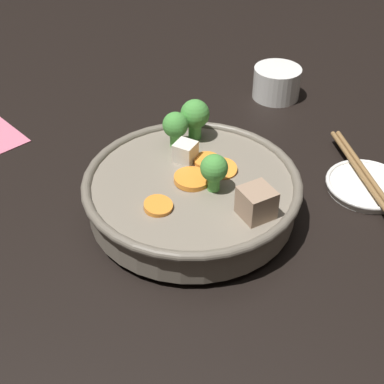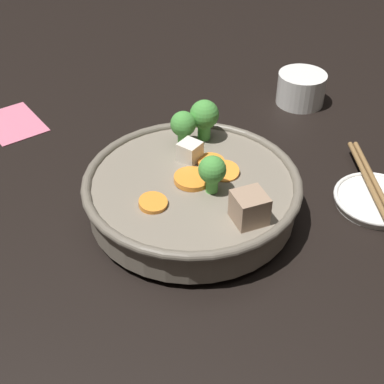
{
  "view_description": "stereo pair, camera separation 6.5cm",
  "coord_description": "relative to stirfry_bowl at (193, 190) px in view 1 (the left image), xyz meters",
  "views": [
    {
      "loc": [
        0.45,
        -0.24,
        0.44
      ],
      "look_at": [
        0.0,
        0.0,
        0.04
      ],
      "focal_mm": 50.0,
      "sensor_mm": 36.0,
      "label": 1
    },
    {
      "loc": [
        0.48,
        -0.18,
        0.44
      ],
      "look_at": [
        0.0,
        0.0,
        0.04
      ],
      "focal_mm": 50.0,
      "sensor_mm": 36.0,
      "label": 2
    }
  ],
  "objects": [
    {
      "name": "tea_cup",
      "position": [
        -0.2,
        0.27,
        -0.01
      ],
      "size": [
        0.08,
        0.08,
        0.05
      ],
      "color": "white",
      "rests_on": "ground_plane"
    },
    {
      "name": "chopsticks_pair",
      "position": [
        0.07,
        0.23,
        -0.02
      ],
      "size": [
        0.22,
        0.09,
        0.01
      ],
      "color": "olive",
      "rests_on": "side_saucer"
    },
    {
      "name": "side_saucer",
      "position": [
        0.07,
        0.23,
        -0.03
      ],
      "size": [
        0.11,
        0.11,
        0.01
      ],
      "color": "white",
      "rests_on": "ground_plane"
    },
    {
      "name": "ground_plane",
      "position": [
        0.0,
        -0.0,
        -0.04
      ],
      "size": [
        3.0,
        3.0,
        0.0
      ],
      "primitive_type": "plane",
      "color": "black"
    },
    {
      "name": "stirfry_bowl",
      "position": [
        0.0,
        0.0,
        0.0
      ],
      "size": [
        0.27,
        0.27,
        0.11
      ],
      "color": "slate",
      "rests_on": "ground_plane"
    }
  ]
}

